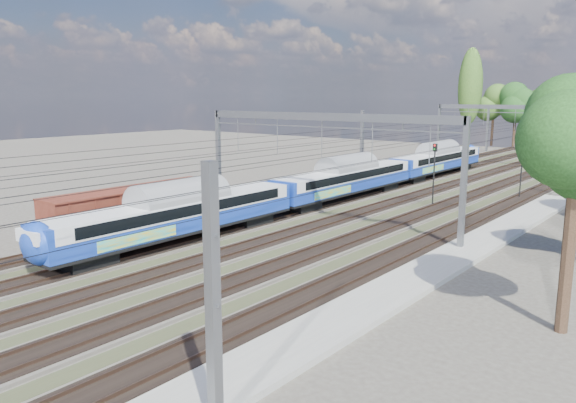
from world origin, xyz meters
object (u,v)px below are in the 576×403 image
Objects in this scene: worker at (530,160)px; signal_far at (522,164)px; emu_train at (345,175)px; freight_boxcar at (133,208)px; signal_near at (434,167)px.

signal_far is (7.35, -29.65, 2.78)m from worker.
emu_train is at bearing -140.16° from signal_far.
worker is (10.33, 63.41, -1.34)m from freight_boxcar.
emu_train is 10.84× the size of signal_near.
freight_boxcar is at bearing -101.77° from emu_train.
freight_boxcar is 27.43m from signal_near.
emu_train is 42.24m from worker.
signal_near reaches higher than freight_boxcar.
emu_train reaches higher than worker.
freight_boxcar reaches higher than worker.
worker is at bearing 82.06° from emu_train.
signal_far reaches higher than emu_train.
signal_near is (12.59, 24.32, 1.63)m from freight_boxcar.
worker is at bearing 107.36° from signal_near.
worker is 39.27m from signal_near.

